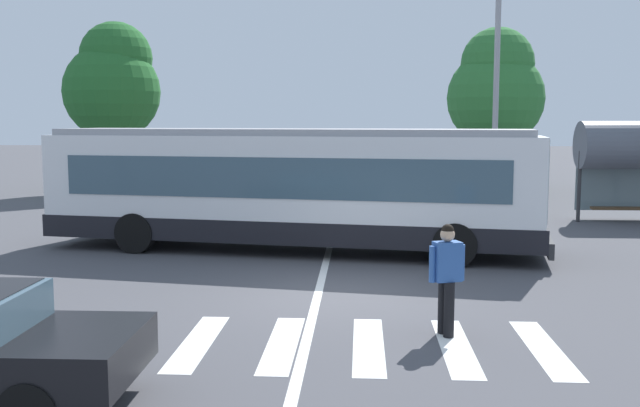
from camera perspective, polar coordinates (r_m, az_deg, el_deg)
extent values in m
plane|color=#47474C|center=(13.59, 1.36, -7.32)|extent=(160.00, 160.00, 0.00)
cylinder|color=black|center=(18.72, 10.90, -2.03)|extent=(1.04, 0.46, 1.00)
cylinder|color=black|center=(16.40, 10.62, -3.24)|extent=(1.04, 0.46, 1.00)
cylinder|color=black|center=(20.49, -11.41, -1.30)|extent=(1.04, 0.46, 1.00)
cylinder|color=black|center=(18.40, -14.40, -2.27)|extent=(1.04, 0.46, 1.00)
cube|color=white|center=(18.03, -2.40, 1.36)|extent=(12.42, 4.52, 2.55)
cube|color=black|center=(18.15, -2.38, -1.78)|extent=(12.54, 4.57, 0.55)
cube|color=#3D5666|center=(18.01, -2.40, 2.33)|extent=(10.98, 4.33, 0.96)
cube|color=#3D5666|center=(17.45, 17.26, 1.56)|extent=(0.41, 2.22, 1.63)
cube|color=black|center=(17.39, 17.36, 4.49)|extent=(0.38, 1.92, 0.28)
cube|color=#99999E|center=(17.96, -2.42, 5.67)|extent=(11.90, 4.24, 0.16)
cube|color=#28282B|center=(17.63, 17.50, -2.98)|extent=(0.54, 2.53, 0.36)
cylinder|color=black|center=(11.33, 9.71, -8.03)|extent=(0.16, 0.16, 0.85)
cylinder|color=black|center=(11.15, 10.17, -8.28)|extent=(0.16, 0.16, 0.85)
cube|color=#2D569E|center=(11.08, 10.01, -4.53)|extent=(0.46, 0.38, 0.60)
cylinder|color=#2D569E|center=(10.99, 8.87, -4.76)|extent=(0.10, 0.10, 0.55)
cylinder|color=#2D569E|center=(11.19, 11.12, -4.60)|extent=(0.10, 0.10, 0.55)
sphere|color=tan|center=(11.01, 10.05, -2.43)|extent=(0.22, 0.22, 0.22)
sphere|color=black|center=(11.00, 10.06, -2.09)|extent=(0.19, 0.19, 0.19)
cylinder|color=black|center=(9.65, -17.77, -11.52)|extent=(0.64, 0.21, 0.64)
cylinder|color=black|center=(30.14, -10.39, 0.87)|extent=(0.24, 0.65, 0.64)
cylinder|color=black|center=(29.90, -7.23, 0.88)|extent=(0.24, 0.65, 0.64)
cylinder|color=black|center=(27.41, -11.37, 0.29)|extent=(0.24, 0.65, 0.64)
cylinder|color=black|center=(27.15, -7.90, 0.30)|extent=(0.24, 0.65, 0.64)
cube|color=#AD1E1E|center=(28.61, -9.22, 1.24)|extent=(2.12, 4.61, 0.52)
cube|color=#3D5666|center=(28.48, -9.27, 2.18)|extent=(1.74, 2.26, 0.44)
cube|color=#AD1E1E|center=(28.46, -9.27, 2.55)|extent=(1.66, 2.08, 0.09)
cylinder|color=black|center=(29.88, -5.40, 0.90)|extent=(0.22, 0.64, 0.64)
cylinder|color=black|center=(29.71, -2.20, 0.89)|extent=(0.22, 0.64, 0.64)
cylinder|color=black|center=(27.13, -6.15, 0.32)|extent=(0.22, 0.64, 0.64)
cylinder|color=black|center=(26.95, -2.62, 0.31)|extent=(0.22, 0.64, 0.64)
cube|color=white|center=(28.37, -4.09, 1.26)|extent=(1.93, 4.54, 0.52)
cube|color=#3D5666|center=(28.24, -4.12, 2.21)|extent=(1.65, 2.20, 0.44)
cube|color=white|center=(28.23, -4.12, 2.59)|extent=(1.58, 2.02, 0.09)
cylinder|color=black|center=(29.40, -0.41, 0.84)|extent=(0.26, 0.66, 0.64)
cylinder|color=black|center=(29.50, 2.84, 0.85)|extent=(0.26, 0.66, 0.64)
cylinder|color=black|center=(26.63, -0.22, 0.24)|extent=(0.26, 0.66, 0.64)
cylinder|color=black|center=(26.74, 3.36, 0.25)|extent=(0.26, 0.66, 0.64)
cube|color=#B7BABF|center=(28.02, 1.39, 1.21)|extent=(2.24, 4.65, 0.52)
cube|color=#3D5666|center=(27.89, 1.40, 2.17)|extent=(1.80, 2.30, 0.44)
cube|color=#B7BABF|center=(27.88, 1.40, 2.55)|extent=(1.71, 2.12, 0.09)
cylinder|color=black|center=(29.67, 4.84, 0.87)|extent=(0.24, 0.65, 0.64)
cylinder|color=black|center=(29.86, 8.04, 0.86)|extent=(0.24, 0.65, 0.64)
cylinder|color=black|center=(26.91, 5.33, 0.27)|extent=(0.24, 0.65, 0.64)
cylinder|color=black|center=(27.11, 8.86, 0.27)|extent=(0.24, 0.65, 0.64)
cube|color=black|center=(28.34, 6.77, 1.23)|extent=(2.07, 4.60, 0.52)
cube|color=#3D5666|center=(28.21, 6.80, 2.18)|extent=(1.72, 2.25, 0.44)
cube|color=black|center=(28.20, 6.81, 2.56)|extent=(1.64, 2.06, 0.09)
cylinder|color=black|center=(30.12, 10.19, 0.87)|extent=(0.26, 0.66, 0.64)
cylinder|color=black|center=(30.52, 13.26, 0.87)|extent=(0.26, 0.66, 0.64)
cylinder|color=black|center=(27.41, 11.43, 0.29)|extent=(0.26, 0.66, 0.64)
cylinder|color=black|center=(27.86, 14.78, 0.30)|extent=(0.26, 0.66, 0.64)
cube|color=#C6B793|center=(28.93, 12.41, 1.23)|extent=(2.24, 4.65, 0.52)
cube|color=#3D5666|center=(28.81, 12.48, 2.16)|extent=(1.80, 2.30, 0.44)
cube|color=#C6B793|center=(28.79, 12.48, 2.53)|extent=(1.71, 2.12, 0.09)
cylinder|color=#28282B|center=(24.68, 19.81, 1.28)|extent=(0.12, 0.12, 2.30)
cube|color=slate|center=(26.00, 23.81, 1.61)|extent=(4.02, 0.04, 1.93)
cylinder|color=#939399|center=(26.44, 13.79, 9.98)|extent=(0.20, 0.20, 9.83)
cylinder|color=brown|center=(34.14, -15.99, 3.40)|extent=(0.36, 0.36, 3.03)
sphere|color=#236028|center=(34.12, -16.15, 8.48)|extent=(4.33, 4.33, 4.33)
sphere|color=#236028|center=(34.35, -15.84, 11.01)|extent=(3.24, 3.24, 3.24)
cylinder|color=brown|center=(34.78, 13.56, 3.27)|extent=(0.36, 0.36, 2.72)
sphere|color=#2D7033|center=(34.74, 13.69, 8.09)|extent=(4.48, 4.48, 4.48)
sphere|color=#2D7033|center=(34.80, 13.85, 10.67)|extent=(3.36, 3.36, 3.36)
cube|color=silver|center=(11.35, -15.97, -10.38)|extent=(0.45, 2.75, 0.01)
cube|color=silver|center=(11.01, -9.64, -10.75)|extent=(0.45, 2.75, 0.01)
cube|color=silver|center=(10.80, -2.98, -11.00)|extent=(0.45, 2.75, 0.01)
cube|color=silver|center=(10.74, 3.86, -11.11)|extent=(0.45, 2.75, 0.01)
cube|color=silver|center=(10.83, 10.68, -11.06)|extent=(0.45, 2.75, 0.01)
cube|color=silver|center=(11.07, 17.29, -10.87)|extent=(0.45, 2.75, 0.01)
cube|color=silver|center=(15.56, 0.25, -5.52)|extent=(0.16, 24.00, 0.01)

